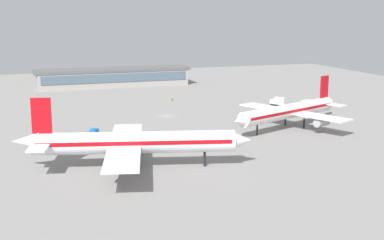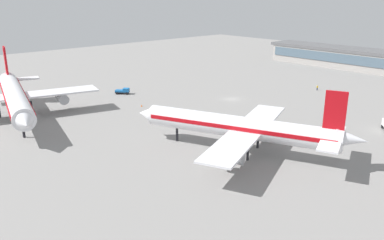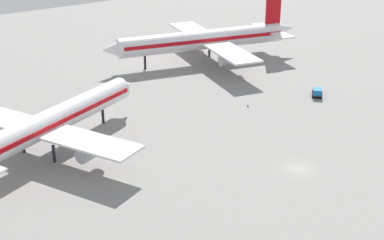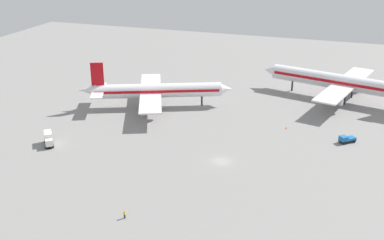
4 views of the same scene
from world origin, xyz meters
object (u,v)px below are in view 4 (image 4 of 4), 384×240
(airplane_taxiing, at_px, (341,82))
(airplane_at_gate, at_px, (155,91))
(pushback_tractor, at_px, (347,139))
(ground_crew_worker, at_px, (125,214))
(safety_cone_near_gate, at_px, (286,128))
(catering_truck, at_px, (48,139))

(airplane_taxiing, bearing_deg, airplane_at_gate, 39.78)
(pushback_tractor, distance_m, ground_crew_worker, 64.43)
(airplane_taxiing, bearing_deg, safety_cone_near_gate, 82.15)
(pushback_tractor, distance_m, safety_cone_near_gate, 16.91)
(safety_cone_near_gate, bearing_deg, airplane_taxiing, 67.86)
(airplane_at_gate, bearing_deg, ground_crew_worker, -95.61)
(airplane_taxiing, xyz_separation_m, safety_cone_near_gate, (-12.41, -30.50, -5.63))
(airplane_at_gate, bearing_deg, catering_truck, -135.99)
(airplane_at_gate, height_order, ground_crew_worker, airplane_at_gate)
(airplane_at_gate, relative_size, safety_cone_near_gate, 75.48)
(catering_truck, relative_size, ground_crew_worker, 3.35)
(airplane_at_gate, xyz_separation_m, pushback_tractor, (57.91, -9.06, -4.30))
(pushback_tractor, bearing_deg, ground_crew_worker, 11.11)
(catering_truck, bearing_deg, safety_cone_near_gate, 81.01)
(airplane_at_gate, height_order, airplane_taxiing, airplane_taxiing)
(airplane_at_gate, distance_m, safety_cone_near_gate, 42.14)
(airplane_taxiing, xyz_separation_m, catering_truck, (-69.11, -61.19, -4.23))
(airplane_taxiing, height_order, ground_crew_worker, airplane_taxiing)
(pushback_tractor, bearing_deg, airplane_taxiing, -124.98)
(airplane_at_gate, height_order, pushback_tractor, airplane_at_gate)
(pushback_tractor, bearing_deg, safety_cone_near_gate, -56.14)
(catering_truck, height_order, ground_crew_worker, catering_truck)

